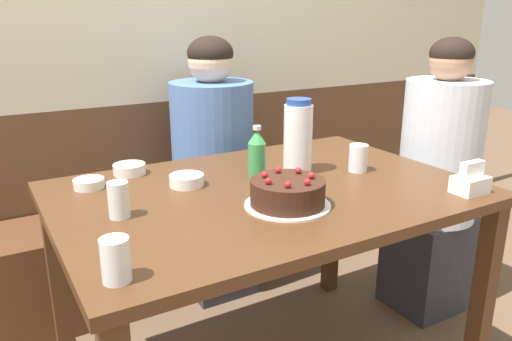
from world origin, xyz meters
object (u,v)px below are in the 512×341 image
at_px(soju_bottle, 257,153).
at_px(glass_water_tall, 116,260).
at_px(person_pale_blue_shirt, 213,170).
at_px(glass_tumbler_short, 118,200).
at_px(person_teal_shirt, 437,186).
at_px(bowl_side_dish, 187,180).
at_px(bench_seat, 180,244).
at_px(napkin_holder, 470,182).
at_px(birthday_cake, 288,193).
at_px(water_pitcher, 298,137).
at_px(bowl_rice_small, 129,169).
at_px(bowl_soup_white, 89,183).
at_px(glass_shot_small, 358,158).

height_order(soju_bottle, glass_water_tall, soju_bottle).
distance_m(glass_water_tall, person_pale_blue_shirt, 1.32).
height_order(glass_tumbler_short, person_teal_shirt, person_teal_shirt).
height_order(soju_bottle, bowl_side_dish, soju_bottle).
xyz_separation_m(bench_seat, soju_bottle, (0.03, -0.71, 0.64)).
relative_size(napkin_holder, person_teal_shirt, 0.09).
distance_m(soju_bottle, person_pale_blue_shirt, 0.66).
relative_size(birthday_cake, water_pitcher, 0.97).
height_order(napkin_holder, bowl_side_dish, napkin_holder).
height_order(napkin_holder, person_pale_blue_shirt, person_pale_blue_shirt).
distance_m(water_pitcher, bowl_rice_small, 0.62).
relative_size(glass_tumbler_short, person_teal_shirt, 0.08).
bearing_deg(birthday_cake, person_teal_shirt, 14.27).
bearing_deg(person_teal_shirt, glass_water_tall, 15.68).
bearing_deg(bowl_soup_white, napkin_holder, -32.39).
height_order(napkin_holder, glass_shot_small, napkin_holder).
distance_m(bowl_rice_small, bowl_side_dish, 0.26).
bearing_deg(bowl_soup_white, glass_water_tall, -97.42).
bearing_deg(glass_water_tall, napkin_holder, -0.80).
height_order(bench_seat, soju_bottle, soju_bottle).
relative_size(birthday_cake, glass_water_tall, 2.61).
xyz_separation_m(bowl_soup_white, glass_tumbler_short, (0.02, -0.30, 0.04)).
relative_size(bowl_rice_small, person_teal_shirt, 0.09).
bearing_deg(person_pale_blue_shirt, napkin_holder, 19.90).
bearing_deg(glass_water_tall, bowl_side_dish, 53.64).
bearing_deg(bowl_soup_white, water_pitcher, -16.50).
bearing_deg(water_pitcher, person_teal_shirt, -1.16).
distance_m(water_pitcher, person_teal_shirt, 0.81).
distance_m(water_pitcher, glass_tumbler_short, 0.69).
relative_size(water_pitcher, napkin_holder, 2.45).
bearing_deg(bowl_rice_small, glass_water_tall, -108.55).
bearing_deg(bowl_side_dish, napkin_holder, -34.51).
xyz_separation_m(bowl_rice_small, person_pale_blue_shirt, (0.49, 0.35, -0.17)).
height_order(bench_seat, person_pale_blue_shirt, person_pale_blue_shirt).
distance_m(birthday_cake, glass_tumbler_short, 0.49).
xyz_separation_m(glass_water_tall, person_pale_blue_shirt, (0.74, 1.08, -0.20)).
bearing_deg(bowl_side_dish, bench_seat, 72.05).
height_order(water_pitcher, person_pale_blue_shirt, person_pale_blue_shirt).
xyz_separation_m(glass_water_tall, glass_shot_small, (0.98, 0.35, -0.00)).
height_order(soju_bottle, glass_shot_small, soju_bottle).
bearing_deg(person_pale_blue_shirt, bowl_rice_small, -55.05).
bearing_deg(birthday_cake, bowl_soup_white, 135.71).
height_order(bench_seat, water_pitcher, water_pitcher).
xyz_separation_m(birthday_cake, glass_tumbler_short, (-0.46, 0.17, 0.01)).
bearing_deg(bowl_side_dish, bowl_soup_white, 153.72).
bearing_deg(glass_water_tall, person_teal_shirt, 15.68).
distance_m(bowl_side_dish, glass_tumbler_short, 0.31).
bearing_deg(bench_seat, glass_tumbler_short, -120.52).
relative_size(water_pitcher, bowl_rice_small, 2.34).
height_order(bowl_soup_white, glass_shot_small, glass_shot_small).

